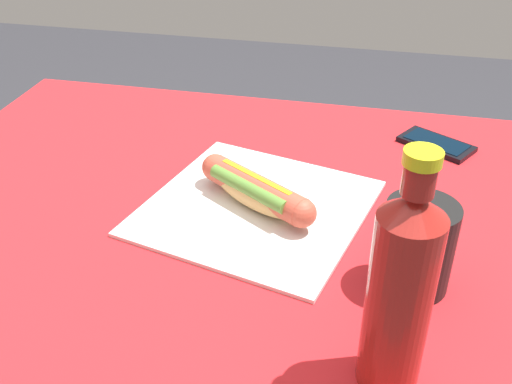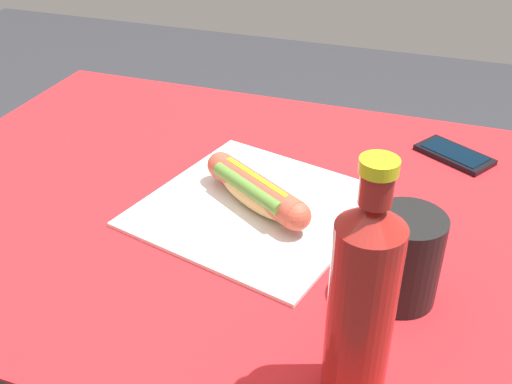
{
  "view_description": "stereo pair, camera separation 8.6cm",
  "coord_description": "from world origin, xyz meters",
  "px_view_note": "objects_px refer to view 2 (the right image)",
  "views": [
    {
      "loc": [
        -0.22,
        0.72,
        1.26
      ],
      "look_at": [
        -0.06,
        0.01,
        0.8
      ],
      "focal_mm": 42.3,
      "sensor_mm": 36.0,
      "label": 1
    },
    {
      "loc": [
        -0.3,
        0.7,
        1.26
      ],
      "look_at": [
        -0.06,
        0.01,
        0.8
      ],
      "focal_mm": 42.3,
      "sensor_mm": 36.0,
      "label": 2
    }
  ],
  "objects_px": {
    "hot_dog": "(255,190)",
    "drinking_cup": "(404,258)",
    "cell_phone": "(454,155)",
    "soda_bottle": "(362,301)"
  },
  "relations": [
    {
      "from": "hot_dog",
      "to": "soda_bottle",
      "type": "bearing_deg",
      "value": 126.13
    },
    {
      "from": "hot_dog",
      "to": "drinking_cup",
      "type": "relative_size",
      "value": 1.65
    },
    {
      "from": "cell_phone",
      "to": "hot_dog",
      "type": "bearing_deg",
      "value": 44.62
    },
    {
      "from": "cell_phone",
      "to": "soda_bottle",
      "type": "bearing_deg",
      "value": 83.02
    },
    {
      "from": "soda_bottle",
      "to": "drinking_cup",
      "type": "relative_size",
      "value": 2.32
    },
    {
      "from": "cell_phone",
      "to": "soda_bottle",
      "type": "xyz_separation_m",
      "value": [
        0.06,
        0.53,
        0.11
      ]
    },
    {
      "from": "hot_dog",
      "to": "drinking_cup",
      "type": "distance_m",
      "value": 0.25
    },
    {
      "from": "soda_bottle",
      "to": "drinking_cup",
      "type": "height_order",
      "value": "soda_bottle"
    },
    {
      "from": "hot_dog",
      "to": "drinking_cup",
      "type": "bearing_deg",
      "value": 152.21
    },
    {
      "from": "soda_bottle",
      "to": "cell_phone",
      "type": "bearing_deg",
      "value": -96.98
    }
  ]
}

